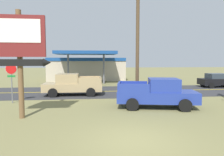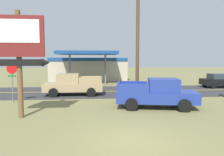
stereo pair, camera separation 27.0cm
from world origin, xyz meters
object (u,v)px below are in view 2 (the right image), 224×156
stop_sign (12,76)px  pickup_tan_on_road (73,85)px  pickup_blue_parked_on_lawn (157,93)px  motel_sign (19,47)px  car_black_near_lane (219,80)px  gas_station (89,68)px  utility_pole (138,33)px

stop_sign → pickup_tan_on_road: bearing=36.3°
stop_sign → pickup_blue_parked_on_lawn: 10.56m
motel_sign → car_black_near_lane: 22.04m
motel_sign → gas_station: (3.11, 22.25, -1.92)m
utility_pole → pickup_tan_on_road: size_ratio=1.89×
motel_sign → utility_pole: bearing=29.1°
stop_sign → gas_station: gas_station is taller
car_black_near_lane → stop_sign: bearing=-161.3°
motel_sign → stop_sign: bearing=115.8°
utility_pole → gas_station: utility_pole is taller
gas_station → pickup_tan_on_road: bearing=-94.2°
motel_sign → utility_pole: utility_pole is taller
motel_sign → gas_station: 22.55m
pickup_tan_on_road → gas_station: bearing=85.8°
stop_sign → pickup_blue_parked_on_lawn: (10.19, -2.55, -1.06)m
utility_pole → car_black_near_lane: bearing=32.6°
stop_sign → pickup_tan_on_road: 5.21m
utility_pole → car_black_near_lane: 14.24m
gas_station → car_black_near_lane: bearing=-35.1°
utility_pole → pickup_blue_parked_on_lawn: bearing=-69.2°
pickup_tan_on_road → motel_sign: bearing=-105.4°
pickup_blue_parked_on_lawn → pickup_tan_on_road: size_ratio=1.05×
motel_sign → car_black_near_lane: size_ratio=1.38×
utility_pole → pickup_tan_on_road: 7.50m
utility_pole → stop_sign: bearing=178.3°
gas_station → pickup_blue_parked_on_lawn: bearing=-76.3°
gas_station → car_black_near_lane: (15.54, -10.91, -1.11)m
utility_pole → pickup_blue_parked_on_lawn: (0.86, -2.27, -4.25)m
gas_station → pickup_tan_on_road: size_ratio=2.31×
gas_station → pickup_blue_parked_on_lawn: 21.11m
motel_sign → pickup_blue_parked_on_lawn: (8.10, 1.77, -2.90)m
utility_pole → pickup_tan_on_road: (-5.23, 3.30, -4.25)m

